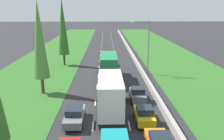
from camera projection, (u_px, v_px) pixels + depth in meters
ground_plane at (108, 53)px, 61.06m from camera, size 300.00×300.00×0.00m
grass_verge_left at (57, 53)px, 60.73m from camera, size 14.00×140.00×0.04m
grass_verge_right at (164, 53)px, 61.42m from camera, size 14.00×140.00×0.04m
median_barrier at (130, 51)px, 61.10m from camera, size 0.44×120.00×0.85m
lane_markings at (108, 53)px, 61.06m from camera, size 3.64×116.00×0.01m
white_box_truck_centre_lane at (110, 94)px, 25.68m from camera, size 2.46×9.40×4.18m
yellow_hatchback_right_lane at (144, 115)px, 23.77m from camera, size 1.74×3.90×1.72m
grey_sedan_left_lane at (75, 115)px, 23.69m from camera, size 1.82×4.50×1.64m
green_box_truck_centre_lane at (109, 67)px, 37.55m from camera, size 2.46×9.40×4.18m
green_sedan_centre_lane at (109, 61)px, 47.87m from camera, size 1.82×4.50×1.64m
grey_hatchback_right_lane at (138, 94)px, 29.44m from camera, size 1.74×3.90×1.72m
poplar_tree_second at (39, 40)px, 30.39m from camera, size 2.10×2.10×12.10m
poplar_tree_third at (63, 27)px, 46.18m from camera, size 2.13×2.13×13.01m
street_light_mast at (146, 44)px, 40.19m from camera, size 3.20×0.28×9.00m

